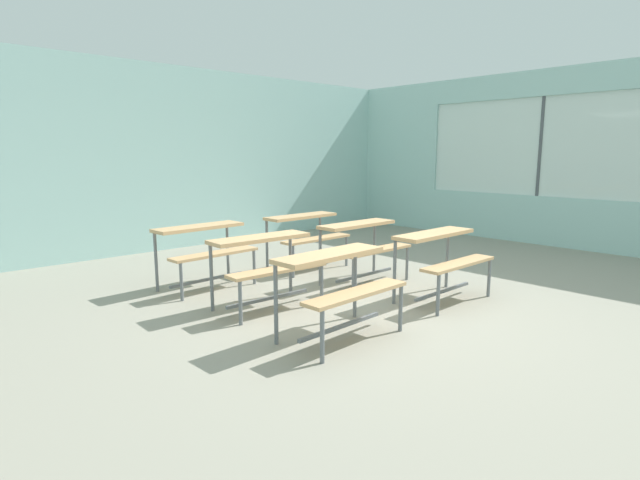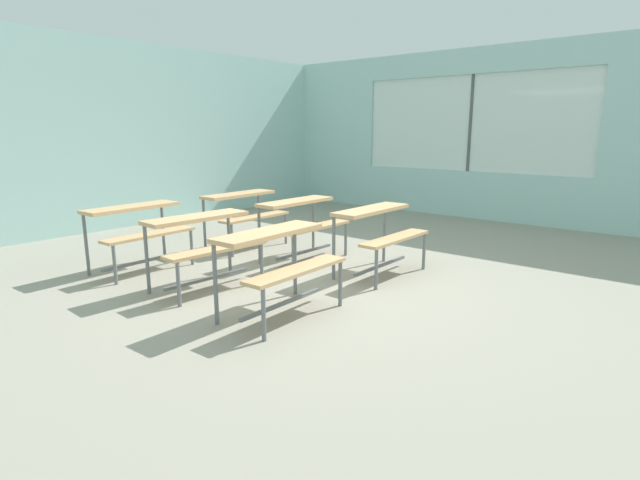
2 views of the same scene
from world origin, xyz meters
name	(u,v)px [view 2 (image 2 of 2)]	position (x,y,z in m)	size (l,w,h in m)	color
ground	(310,287)	(0.00, 0.00, -0.03)	(10.00, 9.00, 0.05)	gray
wall_back	(91,136)	(0.00, 4.50, 1.50)	(10.00, 0.12, 3.00)	#A8D1CC
wall_right	(505,138)	(5.00, -0.13, 1.45)	(0.12, 9.00, 3.00)	#A8D1CC
desk_bench_r0c0	(278,252)	(-0.82, -0.35, 0.56)	(1.12, 0.62, 0.74)	tan
desk_bench_r0c1	(379,225)	(0.80, -0.33, 0.56)	(1.10, 0.59, 0.74)	tan
desk_bench_r1c0	(204,234)	(-0.76, 0.76, 0.56)	(1.13, 0.64, 0.74)	tan
desk_bench_r1c1	(302,215)	(0.73, 0.76, 0.56)	(1.10, 0.59, 0.74)	tan
desk_bench_r2c0	(138,222)	(-0.82, 1.90, 0.56)	(1.12, 0.64, 0.74)	tan
desk_bench_r2c1	(244,207)	(0.75, 1.84, 0.56)	(1.10, 0.60, 0.74)	tan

